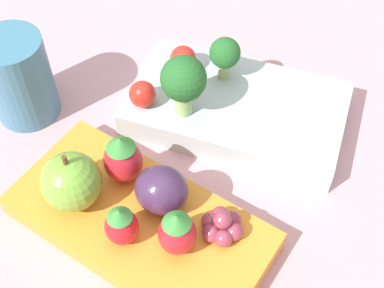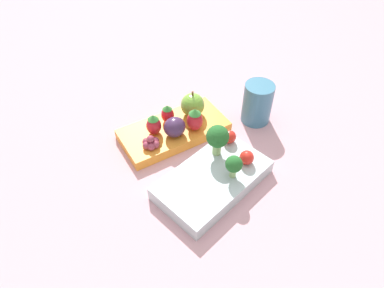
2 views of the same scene
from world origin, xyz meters
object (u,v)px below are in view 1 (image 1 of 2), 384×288
at_px(grape_cluster, 222,226).
at_px(drinking_cup, 16,81).
at_px(cherry_tomato_1, 142,94).
at_px(strawberry_2, 123,159).
at_px(broccoli_floret_1, 183,81).
at_px(strawberry_0, 177,232).
at_px(cherry_tomato_0, 183,59).
at_px(bento_box_savoury, 237,109).
at_px(plum, 160,189).
at_px(bento_box_fruit, 140,223).
at_px(apple, 72,182).
at_px(strawberry_1, 121,225).
at_px(broccoli_floret_0, 225,54).

distance_m(grape_cluster, drinking_cup, 0.24).
height_order(cherry_tomato_1, drinking_cup, drinking_cup).
bearing_deg(grape_cluster, strawberry_2, 171.49).
height_order(broccoli_floret_1, strawberry_0, broccoli_floret_1).
bearing_deg(cherry_tomato_0, drinking_cup, -142.27).
bearing_deg(bento_box_savoury, plum, -96.46).
bearing_deg(strawberry_2, bento_box_fruit, -45.46).
height_order(strawberry_2, drinking_cup, drinking_cup).
bearing_deg(plum, drinking_cup, 164.76).
relative_size(cherry_tomato_1, drinking_cup, 0.29).
bearing_deg(cherry_tomato_1, cherry_tomato_0, 77.20).
relative_size(bento_box_fruit, grape_cluster, 6.48).
bearing_deg(apple, grape_cluster, 10.85).
height_order(broccoli_floret_1, drinking_cup, broccoli_floret_1).
bearing_deg(cherry_tomato_1, apple, -91.09).
relative_size(cherry_tomato_0, cherry_tomato_1, 1.03).
height_order(cherry_tomato_0, strawberry_2, strawberry_2).
distance_m(broccoli_floret_1, strawberry_1, 0.14).
xyz_separation_m(broccoli_floret_0, apple, (-0.06, -0.18, -0.01)).
xyz_separation_m(strawberry_0, strawberry_2, (-0.07, 0.04, 0.00)).
relative_size(cherry_tomato_1, strawberry_1, 0.63).
bearing_deg(broccoli_floret_0, strawberry_2, -102.33).
bearing_deg(plum, broccoli_floret_0, 93.65).
xyz_separation_m(broccoli_floret_0, grape_cluster, (0.07, -0.15, -0.03)).
relative_size(plum, grape_cluster, 1.24).
bearing_deg(plum, strawberry_0, -44.89).
bearing_deg(broccoli_floret_1, strawberry_1, -84.68).
bearing_deg(cherry_tomato_1, strawberry_1, -68.08).
relative_size(broccoli_floret_0, plum, 1.03).
bearing_deg(bento_box_savoury, bento_box_fruit, -99.62).
xyz_separation_m(broccoli_floret_1, grape_cluster, (0.08, -0.10, -0.04)).
relative_size(cherry_tomato_0, strawberry_2, 0.52).
bearing_deg(broccoli_floret_1, plum, -75.31).
bearing_deg(broccoli_floret_0, grape_cluster, -67.20).
distance_m(cherry_tomato_1, strawberry_1, 0.14).
distance_m(strawberry_0, plum, 0.04).
bearing_deg(cherry_tomato_1, broccoli_floret_1, 10.79).
height_order(apple, strawberry_1, apple).
bearing_deg(broccoli_floret_0, strawberry_0, -77.77).
height_order(broccoli_floret_1, cherry_tomato_0, broccoli_floret_1).
distance_m(strawberry_1, grape_cluster, 0.08).
xyz_separation_m(cherry_tomato_1, grape_cluster, (0.12, -0.09, -0.01)).
xyz_separation_m(broccoli_floret_0, broccoli_floret_1, (-0.01, -0.06, 0.01)).
relative_size(strawberry_1, strawberry_2, 0.81).
xyz_separation_m(strawberry_2, plum, (0.04, -0.01, -0.00)).
bearing_deg(drinking_cup, strawberry_1, -28.56).
distance_m(cherry_tomato_1, grape_cluster, 0.15).
bearing_deg(strawberry_2, strawberry_0, -30.17).
height_order(bento_box_fruit, drinking_cup, drinking_cup).
relative_size(broccoli_floret_0, cherry_tomato_0, 1.74).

